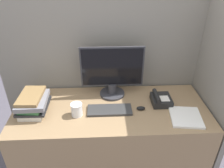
% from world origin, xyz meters
% --- Properties ---
extents(cubicle_panel_rear, '(2.04, 0.04, 1.80)m').
position_xyz_m(cubicle_panel_rear, '(0.00, 0.72, 0.90)').
color(cubicle_panel_rear, gray).
rests_on(cubicle_panel_rear, ground_plane).
extents(cubicle_panel_right, '(0.04, 0.74, 1.80)m').
position_xyz_m(cubicle_panel_right, '(0.86, 0.37, 0.90)').
color(cubicle_panel_right, gray).
rests_on(cubicle_panel_right, ground_plane).
extents(desk, '(1.64, 0.68, 0.75)m').
position_xyz_m(desk, '(0.00, 0.34, 0.38)').
color(desk, '#937551').
rests_on(desk, ground_plane).
extents(monitor, '(0.55, 0.23, 0.47)m').
position_xyz_m(monitor, '(0.02, 0.55, 0.97)').
color(monitor, '#333338').
rests_on(monitor, desk).
extents(keyboard, '(0.37, 0.15, 0.02)m').
position_xyz_m(keyboard, '(-0.01, 0.30, 0.76)').
color(keyboard, '#333333').
rests_on(keyboard, desk).
extents(mouse, '(0.07, 0.04, 0.03)m').
position_xyz_m(mouse, '(0.25, 0.30, 0.77)').
color(mouse, black).
rests_on(mouse, desk).
extents(coffee_cup, '(0.09, 0.09, 0.11)m').
position_xyz_m(coffee_cup, '(-0.28, 0.26, 0.81)').
color(coffee_cup, white).
rests_on(coffee_cup, desk).
extents(book_stack, '(0.24, 0.31, 0.16)m').
position_xyz_m(book_stack, '(-0.64, 0.33, 0.83)').
color(book_stack, silver).
rests_on(book_stack, desk).
extents(desk_telephone, '(0.17, 0.19, 0.10)m').
position_xyz_m(desk_telephone, '(0.44, 0.39, 0.79)').
color(desk_telephone, black).
rests_on(desk_telephone, desk).
extents(paper_pile, '(0.27, 0.28, 0.02)m').
position_xyz_m(paper_pile, '(0.59, 0.18, 0.76)').
color(paper_pile, white).
rests_on(paper_pile, desk).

